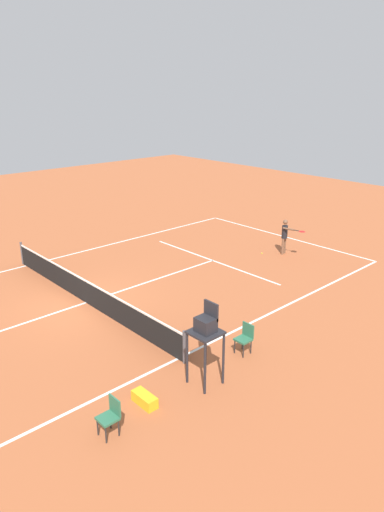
{
  "coord_description": "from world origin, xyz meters",
  "views": [
    {
      "loc": [
        -14.61,
        7.95,
        7.72
      ],
      "look_at": [
        -0.51,
        -5.03,
        0.8
      ],
      "focal_mm": 32.68,
      "sensor_mm": 36.0,
      "label": 1
    }
  ],
  "objects_px": {
    "tennis_ball": "(262,253)",
    "umpire_chair": "(206,331)",
    "equipment_bag": "(145,399)",
    "courtside_chair_mid": "(245,337)",
    "courtside_chair_near": "(110,415)",
    "player_serving": "(285,234)"
  },
  "relations": [
    {
      "from": "tennis_ball",
      "to": "courtside_chair_near",
      "type": "bearing_deg",
      "value": 114.5
    },
    {
      "from": "tennis_ball",
      "to": "courtside_chair_mid",
      "type": "height_order",
      "value": "courtside_chair_mid"
    },
    {
      "from": "tennis_ball",
      "to": "courtside_chair_mid",
      "type": "bearing_deg",
      "value": 125.97
    },
    {
      "from": "player_serving",
      "to": "tennis_ball",
      "type": "relative_size",
      "value": 25.62
    },
    {
      "from": "equipment_bag",
      "to": "courtside_chair_mid",
      "type": "bearing_deg",
      "value": -91.12
    },
    {
      "from": "umpire_chair",
      "to": "player_serving",
      "type": "bearing_deg",
      "value": -64.03
    },
    {
      "from": "tennis_ball",
      "to": "player_serving",
      "type": "bearing_deg",
      "value": -133.17
    },
    {
      "from": "courtside_chair_near",
      "to": "equipment_bag",
      "type": "bearing_deg",
      "value": -74.57
    },
    {
      "from": "player_serving",
      "to": "courtside_chair_mid",
      "type": "bearing_deg",
      "value": 20.0
    },
    {
      "from": "umpire_chair",
      "to": "courtside_chair_near",
      "type": "relative_size",
      "value": 2.54
    },
    {
      "from": "courtside_chair_mid",
      "to": "equipment_bag",
      "type": "height_order",
      "value": "courtside_chair_mid"
    },
    {
      "from": "player_serving",
      "to": "courtside_chair_near",
      "type": "relative_size",
      "value": 1.83
    },
    {
      "from": "equipment_bag",
      "to": "umpire_chair",
      "type": "bearing_deg",
      "value": -101.78
    },
    {
      "from": "courtside_chair_mid",
      "to": "equipment_bag",
      "type": "relative_size",
      "value": 1.25
    },
    {
      "from": "player_serving",
      "to": "courtside_chair_mid",
      "type": "relative_size",
      "value": 1.83
    },
    {
      "from": "courtside_chair_near",
      "to": "courtside_chair_mid",
      "type": "distance_m",
      "value": 5.06
    },
    {
      "from": "courtside_chair_near",
      "to": "equipment_bag",
      "type": "distance_m",
      "value": 1.35
    },
    {
      "from": "tennis_ball",
      "to": "courtside_chair_mid",
      "type": "distance_m",
      "value": 9.31
    },
    {
      "from": "player_serving",
      "to": "tennis_ball",
      "type": "distance_m",
      "value": 1.49
    },
    {
      "from": "player_serving",
      "to": "umpire_chair",
      "type": "relative_size",
      "value": 0.72
    },
    {
      "from": "tennis_ball",
      "to": "umpire_chair",
      "type": "height_order",
      "value": "umpire_chair"
    },
    {
      "from": "tennis_ball",
      "to": "umpire_chair",
      "type": "xyz_separation_m",
      "value": [
        -5.77,
        9.51,
        1.57
      ]
    }
  ]
}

